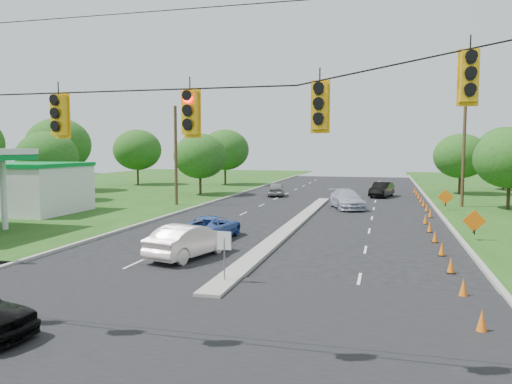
# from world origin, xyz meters

# --- Properties ---
(ground) EXTENTS (160.00, 160.00, 0.00)m
(ground) POSITION_xyz_m (0.00, 0.00, 0.00)
(ground) COLOR black
(ground) RESTS_ON ground
(cross_street) EXTENTS (160.00, 14.00, 0.02)m
(cross_street) POSITION_xyz_m (0.00, 0.00, 0.00)
(cross_street) COLOR black
(cross_street) RESTS_ON ground
(curb_left) EXTENTS (0.25, 110.00, 0.16)m
(curb_left) POSITION_xyz_m (-10.10, 30.00, 0.00)
(curb_left) COLOR gray
(curb_left) RESTS_ON ground
(curb_right) EXTENTS (0.25, 110.00, 0.16)m
(curb_right) POSITION_xyz_m (10.10, 30.00, 0.00)
(curb_right) COLOR gray
(curb_right) RESTS_ON ground
(median) EXTENTS (1.00, 34.00, 0.18)m
(median) POSITION_xyz_m (0.00, 21.00, 0.00)
(median) COLOR gray
(median) RESTS_ON ground
(median_sign) EXTENTS (0.55, 0.06, 2.05)m
(median_sign) POSITION_xyz_m (0.00, 6.00, 1.46)
(median_sign) COLOR gray
(median_sign) RESTS_ON ground
(signal_span) EXTENTS (25.60, 0.32, 9.00)m
(signal_span) POSITION_xyz_m (-0.05, -1.00, 4.97)
(signal_span) COLOR #422D1C
(signal_span) RESTS_ON ground
(utility_pole_far_left) EXTENTS (0.28, 0.28, 9.00)m
(utility_pole_far_left) POSITION_xyz_m (-12.50, 30.00, 4.50)
(utility_pole_far_left) COLOR #422D1C
(utility_pole_far_left) RESTS_ON ground
(utility_pole_far_right) EXTENTS (0.28, 0.28, 9.00)m
(utility_pole_far_right) POSITION_xyz_m (12.50, 35.00, 4.50)
(utility_pole_far_right) COLOR #422D1C
(utility_pole_far_right) RESTS_ON ground
(cone_0) EXTENTS (0.32, 0.32, 0.70)m
(cone_0) POSITION_xyz_m (8.65, 3.00, 0.35)
(cone_0) COLOR orange
(cone_0) RESTS_ON ground
(cone_1) EXTENTS (0.32, 0.32, 0.70)m
(cone_1) POSITION_xyz_m (8.65, 6.50, 0.35)
(cone_1) COLOR orange
(cone_1) RESTS_ON ground
(cone_2) EXTENTS (0.32, 0.32, 0.70)m
(cone_2) POSITION_xyz_m (8.65, 10.00, 0.35)
(cone_2) COLOR orange
(cone_2) RESTS_ON ground
(cone_3) EXTENTS (0.32, 0.32, 0.70)m
(cone_3) POSITION_xyz_m (8.65, 13.50, 0.35)
(cone_3) COLOR orange
(cone_3) RESTS_ON ground
(cone_4) EXTENTS (0.32, 0.32, 0.70)m
(cone_4) POSITION_xyz_m (8.65, 17.00, 0.35)
(cone_4) COLOR orange
(cone_4) RESTS_ON ground
(cone_5) EXTENTS (0.32, 0.32, 0.70)m
(cone_5) POSITION_xyz_m (8.65, 20.50, 0.35)
(cone_5) COLOR orange
(cone_5) RESTS_ON ground
(cone_6) EXTENTS (0.32, 0.32, 0.70)m
(cone_6) POSITION_xyz_m (8.65, 24.00, 0.35)
(cone_6) COLOR orange
(cone_6) RESTS_ON ground
(cone_7) EXTENTS (0.32, 0.32, 0.70)m
(cone_7) POSITION_xyz_m (9.25, 27.50, 0.35)
(cone_7) COLOR orange
(cone_7) RESTS_ON ground
(cone_8) EXTENTS (0.32, 0.32, 0.70)m
(cone_8) POSITION_xyz_m (9.25, 31.00, 0.35)
(cone_8) COLOR orange
(cone_8) RESTS_ON ground
(cone_9) EXTENTS (0.32, 0.32, 0.70)m
(cone_9) POSITION_xyz_m (9.25, 34.50, 0.35)
(cone_9) COLOR orange
(cone_9) RESTS_ON ground
(cone_10) EXTENTS (0.32, 0.32, 0.70)m
(cone_10) POSITION_xyz_m (9.25, 38.00, 0.35)
(cone_10) COLOR orange
(cone_10) RESTS_ON ground
(cone_11) EXTENTS (0.32, 0.32, 0.70)m
(cone_11) POSITION_xyz_m (9.25, 41.50, 0.35)
(cone_11) COLOR orange
(cone_11) RESTS_ON ground
(cone_12) EXTENTS (0.32, 0.32, 0.70)m
(cone_12) POSITION_xyz_m (9.25, 45.00, 0.35)
(cone_12) COLOR orange
(cone_12) RESTS_ON ground
(cone_13) EXTENTS (0.32, 0.32, 0.70)m
(cone_13) POSITION_xyz_m (9.25, 48.50, 0.35)
(cone_13) COLOR orange
(cone_13) RESTS_ON ground
(work_sign_1) EXTENTS (1.27, 0.58, 1.37)m
(work_sign_1) POSITION_xyz_m (10.80, 18.00, 1.09)
(work_sign_1) COLOR black
(work_sign_1) RESTS_ON ground
(work_sign_2) EXTENTS (1.27, 0.58, 1.37)m
(work_sign_2) POSITION_xyz_m (10.80, 32.00, 1.09)
(work_sign_2) COLOR black
(work_sign_2) RESTS_ON ground
(tree_2) EXTENTS (5.88, 5.88, 6.86)m
(tree_2) POSITION_xyz_m (-26.00, 30.00, 4.34)
(tree_2) COLOR black
(tree_2) RESTS_ON ground
(tree_3) EXTENTS (7.56, 7.56, 8.82)m
(tree_3) POSITION_xyz_m (-32.00, 40.00, 5.58)
(tree_3) COLOR black
(tree_3) RESTS_ON ground
(tree_4) EXTENTS (6.72, 6.72, 7.84)m
(tree_4) POSITION_xyz_m (-28.00, 52.00, 4.96)
(tree_4) COLOR black
(tree_4) RESTS_ON ground
(tree_5) EXTENTS (5.88, 5.88, 6.86)m
(tree_5) POSITION_xyz_m (-14.00, 40.00, 4.34)
(tree_5) COLOR black
(tree_5) RESTS_ON ground
(tree_6) EXTENTS (6.72, 6.72, 7.84)m
(tree_6) POSITION_xyz_m (-16.00, 55.00, 4.96)
(tree_6) COLOR black
(tree_6) RESTS_ON ground
(tree_9) EXTENTS (5.88, 5.88, 6.86)m
(tree_9) POSITION_xyz_m (16.00, 34.00, 4.34)
(tree_9) COLOR black
(tree_9) RESTS_ON ground
(tree_11) EXTENTS (6.72, 6.72, 7.84)m
(tree_11) POSITION_xyz_m (20.00, 55.00, 4.96)
(tree_11) COLOR black
(tree_11) RESTS_ON ground
(tree_12) EXTENTS (5.88, 5.88, 6.86)m
(tree_12) POSITION_xyz_m (14.00, 48.00, 4.34)
(tree_12) COLOR black
(tree_12) RESTS_ON ground
(white_sedan) EXTENTS (2.90, 5.15, 1.61)m
(white_sedan) POSITION_xyz_m (-3.14, 10.11, 0.80)
(white_sedan) COLOR white
(white_sedan) RESTS_ON ground
(blue_pickup) EXTENTS (2.55, 5.02, 1.36)m
(blue_pickup) POSITION_xyz_m (-3.74, 14.99, 0.68)
(blue_pickup) COLOR #2F51A7
(blue_pickup) RESTS_ON ground
(silver_car_far) EXTENTS (3.88, 5.96, 1.61)m
(silver_car_far) POSITION_xyz_m (2.71, 31.45, 0.80)
(silver_car_far) COLOR #ADB0C6
(silver_car_far) RESTS_ON ground
(silver_car_oncoming) EXTENTS (2.53, 4.58, 1.48)m
(silver_car_oncoming) POSITION_xyz_m (-5.62, 41.03, 0.74)
(silver_car_oncoming) COLOR gray
(silver_car_oncoming) RESTS_ON ground
(dark_car_receding) EXTENTS (2.74, 5.09, 1.59)m
(dark_car_receding) POSITION_xyz_m (5.57, 42.86, 0.80)
(dark_car_receding) COLOR black
(dark_car_receding) RESTS_ON ground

